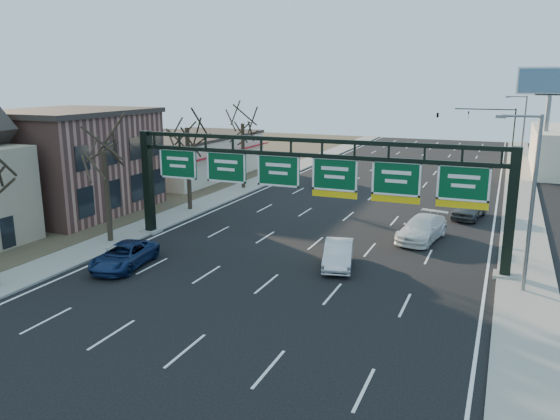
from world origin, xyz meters
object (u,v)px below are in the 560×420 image
at_px(sign_gantry, 309,180).
at_px(car_silver_sedan, 338,254).
at_px(car_blue_suv, 124,255).
at_px(car_white_wagon, 422,228).

height_order(sign_gantry, car_silver_sedan, sign_gantry).
relative_size(sign_gantry, car_blue_suv, 4.92).
relative_size(car_blue_suv, car_silver_sedan, 1.10).
bearing_deg(sign_gantry, car_silver_sedan, -35.70).
height_order(car_silver_sedan, car_white_wagon, car_white_wagon).
xyz_separation_m(car_silver_sedan, car_white_wagon, (3.66, 7.39, 0.05)).
xyz_separation_m(car_blue_suv, car_silver_sedan, (11.43, 4.88, 0.06)).
distance_m(car_silver_sedan, car_white_wagon, 8.25).
xyz_separation_m(car_blue_suv, car_white_wagon, (15.09, 12.27, 0.11)).
bearing_deg(sign_gantry, car_blue_suv, -142.90).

